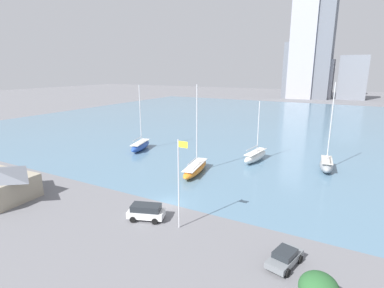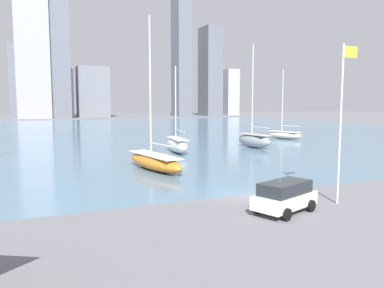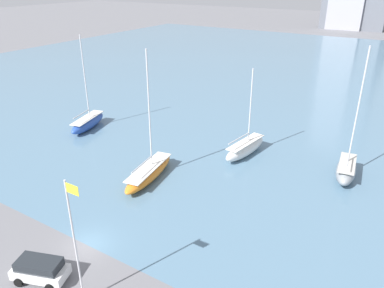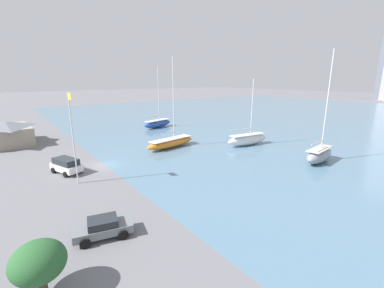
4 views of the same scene
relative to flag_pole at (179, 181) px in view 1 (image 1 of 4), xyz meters
The scene contains 10 objects.
ground_plane 8.63m from the flag_pole, 134.55° to the left, with size 500.00×500.00×0.00m, color slate.
harbor_water 74.98m from the flag_pole, 93.49° to the left, with size 180.00×140.00×0.00m.
flag_pole is the anchor object (origin of this frame).
distant_city_skyline 175.77m from the flag_pole, 86.19° to the left, with size 121.54×22.15×66.35m.
sailboat_blue 35.81m from the flag_pole, 135.59° to the left, with size 4.43×8.90×14.41m.
sailboat_gray 32.71m from the flag_pole, 67.00° to the left, with size 3.06×7.25×15.58m.
sailboat_white 29.53m from the flag_pole, 90.36° to the left, with size 3.13×8.89×11.74m.
sailboat_orange 19.30m from the flag_pole, 112.79° to the left, with size 3.98×10.50×15.27m.
parked_suv_white 6.52m from the flag_pole, behind, with size 4.76×3.33×1.91m.
parked_sedan_gray 13.04m from the flag_pole, ahead, with size 2.90×4.59×1.53m.
Camera 1 is at (20.83, -31.09, 17.71)m, focal length 28.00 mm.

